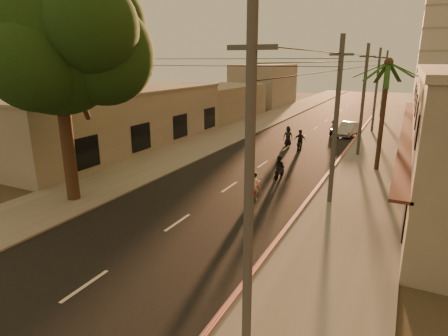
% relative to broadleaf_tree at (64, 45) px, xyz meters
% --- Properties ---
extents(ground, '(160.00, 160.00, 0.00)m').
position_rel_broadleaf_tree_xyz_m(ground, '(6.61, -2.14, -8.48)').
color(ground, '#383023').
rests_on(ground, ground).
extents(road, '(10.00, 140.00, 0.02)m').
position_rel_broadleaf_tree_xyz_m(road, '(6.61, 17.86, -8.47)').
color(road, black).
rests_on(road, ground).
extents(sidewalk_right, '(5.00, 140.00, 0.12)m').
position_rel_broadleaf_tree_xyz_m(sidewalk_right, '(14.11, 17.86, -8.42)').
color(sidewalk_right, slate).
rests_on(sidewalk_right, ground).
extents(sidewalk_left, '(5.00, 140.00, 0.12)m').
position_rel_broadleaf_tree_xyz_m(sidewalk_left, '(-0.89, 17.86, -8.42)').
color(sidewalk_left, slate).
rests_on(sidewalk_left, ground).
extents(curb_stripe, '(0.20, 60.00, 0.20)m').
position_rel_broadleaf_tree_xyz_m(curb_stripe, '(11.71, 12.86, -8.38)').
color(curb_stripe, red).
rests_on(curb_stripe, ground).
extents(left_building, '(8.20, 24.20, 5.20)m').
position_rel_broadleaf_tree_xyz_m(left_building, '(-7.37, 11.86, -5.88)').
color(left_building, gray).
rests_on(left_building, ground).
extents(broadleaf_tree, '(9.60, 8.70, 12.10)m').
position_rel_broadleaf_tree_xyz_m(broadleaf_tree, '(0.00, 0.00, 0.00)').
color(broadleaf_tree, black).
rests_on(broadleaf_tree, ground).
extents(palm_tree, '(5.00, 5.00, 8.20)m').
position_rel_broadleaf_tree_xyz_m(palm_tree, '(14.61, 13.86, -1.33)').
color(palm_tree, black).
rests_on(palm_tree, ground).
extents(utility_poles, '(1.20, 48.26, 9.00)m').
position_rel_broadleaf_tree_xyz_m(utility_poles, '(12.81, 17.86, -1.94)').
color(utility_poles, '#38383A').
rests_on(utility_poles, ground).
extents(filler_right, '(8.00, 14.00, 6.00)m').
position_rel_broadleaf_tree_xyz_m(filler_right, '(20.61, 42.86, -5.48)').
color(filler_right, gray).
rests_on(filler_right, ground).
extents(filler_left_near, '(8.00, 14.00, 4.40)m').
position_rel_broadleaf_tree_xyz_m(filler_left_near, '(-7.39, 31.86, -6.28)').
color(filler_left_near, gray).
rests_on(filler_left_near, ground).
extents(filler_left_far, '(8.00, 14.00, 7.00)m').
position_rel_broadleaf_tree_xyz_m(filler_left_far, '(-7.39, 49.86, -4.98)').
color(filler_left_far, gray).
rests_on(filler_left_far, ground).
extents(scooter_red, '(0.72, 1.68, 1.65)m').
position_rel_broadleaf_tree_xyz_m(scooter_red, '(8.83, 4.47, -7.75)').
color(scooter_red, black).
rests_on(scooter_red, ground).
extents(scooter_mid_a, '(0.77, 1.65, 1.62)m').
position_rel_broadleaf_tree_xyz_m(scooter_mid_a, '(8.83, 9.07, -7.75)').
color(scooter_mid_a, black).
rests_on(scooter_mid_a, ground).
extents(scooter_mid_b, '(1.10, 1.88, 1.85)m').
position_rel_broadleaf_tree_xyz_m(scooter_mid_b, '(7.85, 17.89, -7.65)').
color(scooter_mid_b, black).
rests_on(scooter_mid_b, ground).
extents(scooter_far_a, '(1.09, 1.89, 1.88)m').
position_rel_broadleaf_tree_xyz_m(scooter_far_a, '(6.41, 19.07, -7.63)').
color(scooter_far_a, black).
rests_on(scooter_far_a, ground).
extents(scooter_far_b, '(1.37, 1.64, 1.67)m').
position_rel_broadleaf_tree_xyz_m(scooter_far_b, '(9.28, 26.21, -7.71)').
color(scooter_far_b, black).
rests_on(scooter_far_b, ground).
extents(parked_car, '(2.55, 4.69, 1.43)m').
position_rel_broadleaf_tree_xyz_m(parked_car, '(10.73, 26.53, -7.76)').
color(parked_car, '#999CA1').
rests_on(parked_car, ground).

